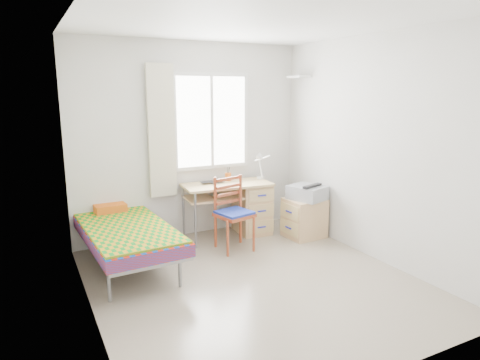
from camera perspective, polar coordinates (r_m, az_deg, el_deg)
name	(u,v)px	position (r m, az deg, el deg)	size (l,w,h in m)	color
floor	(253,281)	(4.63, 1.73, -13.30)	(3.50, 3.50, 0.00)	#BCAD93
ceiling	(255,21)	(4.23, 1.97, 20.46)	(3.50, 3.50, 0.00)	white
wall_back	(191,141)	(5.82, -6.60, 5.22)	(3.20, 3.20, 0.00)	silver
wall_left	(84,173)	(3.74, -20.10, 0.86)	(3.50, 3.50, 0.00)	silver
wall_right	(374,149)	(5.20, 17.48, 3.96)	(3.50, 3.50, 0.00)	silver
window	(212,121)	(5.88, -3.82, 7.79)	(1.10, 0.04, 1.30)	white
curtain	(162,131)	(5.60, -10.42, 6.39)	(0.35, 0.05, 1.70)	beige
floating_shelf	(299,77)	(6.17, 7.85, 13.48)	(0.20, 0.32, 0.03)	white
bed	(124,229)	(5.13, -15.23, -6.36)	(0.99, 1.94, 0.82)	gray
desk	(247,205)	(5.96, 1.00, -3.34)	(1.22, 0.63, 0.74)	#D5BF6F
chair	(233,209)	(5.36, -0.93, -3.83)	(0.48, 0.48, 0.92)	#96351D
cabinet	(304,218)	(5.90, 8.54, -5.01)	(0.51, 0.46, 0.53)	tan
printer	(307,192)	(5.80, 8.97, -1.60)	(0.51, 0.55, 0.19)	#999CA1
laptop	(213,183)	(5.74, -3.56, -0.38)	(0.32, 0.21, 0.03)	black
pen_cup	(228,177)	(5.92, -1.60, 0.43)	(0.09, 0.09, 0.11)	orange
task_lamp	(261,163)	(5.88, 2.82, 2.30)	(0.22, 0.32, 0.40)	white
book	(212,195)	(5.73, -3.79, -2.06)	(0.15, 0.21, 0.02)	gray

